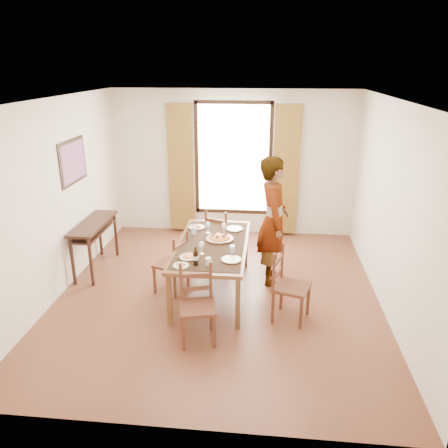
# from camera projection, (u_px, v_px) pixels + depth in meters

# --- Properties ---
(ground) EXTENTS (5.00, 5.00, 0.00)m
(ground) POSITION_uv_depth(u_px,v_px,m) (219.00, 293.00, 6.30)
(ground) COLOR #512A19
(ground) RESTS_ON ground
(room_shell) EXTENTS (4.60, 5.10, 2.74)m
(room_shell) POSITION_uv_depth(u_px,v_px,m) (219.00, 188.00, 5.88)
(room_shell) COLOR silver
(room_shell) RESTS_ON ground
(console_table) EXTENTS (0.38, 1.20, 0.80)m
(console_table) POSITION_uv_depth(u_px,v_px,m) (94.00, 229.00, 6.81)
(console_table) COLOR #331B11
(console_table) RESTS_ON ground
(dining_table) EXTENTS (0.98, 1.92, 0.76)m
(dining_table) POSITION_uv_depth(u_px,v_px,m) (212.00, 247.00, 6.12)
(dining_table) COLOR brown
(dining_table) RESTS_ON ground
(chair_west) EXTENTS (0.52, 0.52, 0.91)m
(chair_west) POSITION_uv_depth(u_px,v_px,m) (173.00, 265.00, 6.21)
(chair_west) COLOR brown
(chair_west) RESTS_ON ground
(chair_north) EXTENTS (0.54, 0.54, 0.95)m
(chair_north) POSITION_uv_depth(u_px,v_px,m) (220.00, 237.00, 7.14)
(chair_north) COLOR brown
(chair_north) RESTS_ON ground
(chair_south) EXTENTS (0.50, 0.50, 0.93)m
(chair_south) POSITION_uv_depth(u_px,v_px,m) (197.00, 306.00, 5.13)
(chair_south) COLOR brown
(chair_south) RESTS_ON ground
(chair_east) EXTENTS (0.54, 0.54, 0.96)m
(chair_east) POSITION_uv_depth(u_px,v_px,m) (289.00, 287.00, 5.54)
(chair_east) COLOR brown
(chair_east) RESTS_ON ground
(man) EXTENTS (0.75, 0.55, 1.91)m
(man) POSITION_uv_depth(u_px,v_px,m) (273.00, 221.00, 6.36)
(man) COLOR #999AA1
(man) RESTS_ON ground
(plate_sw) EXTENTS (0.27, 0.27, 0.05)m
(plate_sw) POSITION_uv_depth(u_px,v_px,m) (189.00, 256.00, 5.63)
(plate_sw) COLOR silver
(plate_sw) RESTS_ON dining_table
(plate_se) EXTENTS (0.27, 0.27, 0.05)m
(plate_se) POSITION_uv_depth(u_px,v_px,m) (231.00, 258.00, 5.56)
(plate_se) COLOR silver
(plate_se) RESTS_ON dining_table
(plate_nw) EXTENTS (0.27, 0.27, 0.05)m
(plate_nw) POSITION_uv_depth(u_px,v_px,m) (196.00, 226.00, 6.65)
(plate_nw) COLOR silver
(plate_nw) RESTS_ON dining_table
(plate_ne) EXTENTS (0.27, 0.27, 0.05)m
(plate_ne) POSITION_uv_depth(u_px,v_px,m) (234.00, 228.00, 6.59)
(plate_ne) COLOR silver
(plate_ne) RESTS_ON dining_table
(pasta_platter) EXTENTS (0.40, 0.40, 0.10)m
(pasta_platter) POSITION_uv_depth(u_px,v_px,m) (219.00, 236.00, 6.20)
(pasta_platter) COLOR red
(pasta_platter) RESTS_ON dining_table
(caprese_plate) EXTENTS (0.20, 0.20, 0.04)m
(caprese_plate) POSITION_uv_depth(u_px,v_px,m) (181.00, 265.00, 5.40)
(caprese_plate) COLOR silver
(caprese_plate) RESTS_ON dining_table
(wine_glass_a) EXTENTS (0.08, 0.08, 0.18)m
(wine_glass_a) POSITION_uv_depth(u_px,v_px,m) (202.00, 248.00, 5.72)
(wine_glass_a) COLOR white
(wine_glass_a) RESTS_ON dining_table
(wine_glass_b) EXTENTS (0.08, 0.08, 0.18)m
(wine_glass_b) POSITION_uv_depth(u_px,v_px,m) (224.00, 228.00, 6.38)
(wine_glass_b) COLOR white
(wine_glass_b) RESTS_ON dining_table
(wine_glass_c) EXTENTS (0.08, 0.08, 0.18)m
(wine_glass_c) POSITION_uv_depth(u_px,v_px,m) (208.00, 227.00, 6.42)
(wine_glass_c) COLOR white
(wine_glass_c) RESTS_ON dining_table
(tumbler_a) EXTENTS (0.07, 0.07, 0.10)m
(tumbler_a) POSITION_uv_depth(u_px,v_px,m) (232.00, 249.00, 5.78)
(tumbler_a) COLOR silver
(tumbler_a) RESTS_ON dining_table
(tumbler_b) EXTENTS (0.07, 0.07, 0.10)m
(tumbler_b) POSITION_uv_depth(u_px,v_px,m) (194.00, 231.00, 6.42)
(tumbler_b) COLOR silver
(tumbler_b) RESTS_ON dining_table
(tumbler_c) EXTENTS (0.07, 0.07, 0.10)m
(tumbler_c) POSITION_uv_depth(u_px,v_px,m) (208.00, 262.00, 5.42)
(tumbler_c) COLOR silver
(tumbler_c) RESTS_ON dining_table
(wine_bottle) EXTENTS (0.07, 0.07, 0.25)m
(wine_bottle) POSITION_uv_depth(u_px,v_px,m) (196.00, 256.00, 5.40)
(wine_bottle) COLOR black
(wine_bottle) RESTS_ON dining_table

